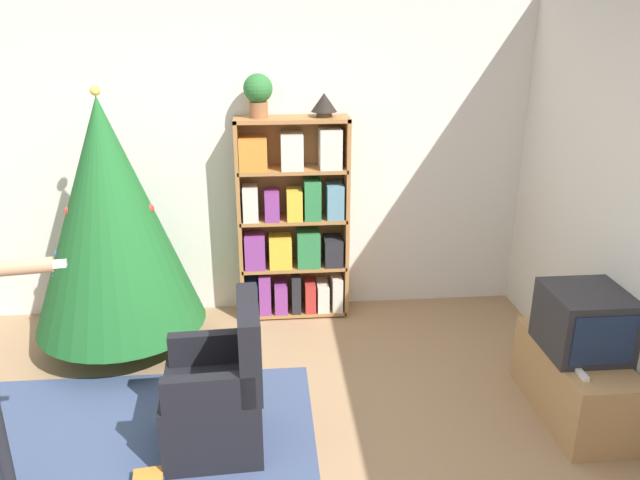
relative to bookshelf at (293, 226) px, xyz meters
The scene contains 12 objects.
wall_back 0.69m from the bookshelf, 152.06° to the left, with size 8.00×0.10×2.60m.
area_rug 2.29m from the bookshelf, 120.94° to the right, with size 2.30×1.95×0.01m.
bookshelf is the anchor object (origin of this frame).
tv_stand 2.37m from the bookshelf, 42.56° to the right, with size 0.43×0.94×0.46m.
television 2.31m from the bookshelf, 42.60° to the right, with size 0.46×0.48×0.40m.
game_remote 2.44m from the bookshelf, 49.55° to the right, with size 0.04×0.12×0.02m.
christmas_tree 1.42m from the bookshelf, 161.20° to the right, with size 1.24×1.24×1.97m.
armchair 1.81m from the bookshelf, 107.26° to the right, with size 0.60×0.59×0.92m.
potted_plant 1.09m from the bookshelf, behind, with size 0.22×0.22×0.33m.
table_lamp 1.01m from the bookshelf, ahead, with size 0.20×0.20×0.18m.
book_pile_near_tree 1.33m from the bookshelf, 138.54° to the right, with size 0.21×0.16×0.12m.
book_pile_by_chair 2.30m from the bookshelf, 114.56° to the right, with size 0.20×0.18×0.06m.
Camera 1 is at (0.20, -2.75, 2.45)m, focal length 35.00 mm.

